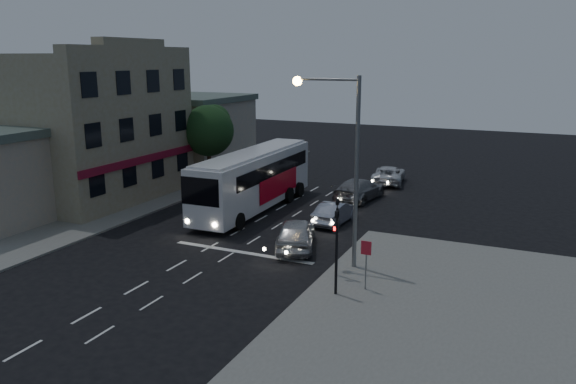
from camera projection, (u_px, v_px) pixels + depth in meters
The scene contains 16 objects.
ground at pixel (188, 259), 28.27m from camera, with size 120.00×120.00×0.00m, color black.
sidewalk_near at pixel (436, 348), 19.46m from camera, with size 12.00×24.00×0.12m, color slate.
sidewalk_far at pixel (101, 197), 40.58m from camera, with size 12.00×50.00×0.12m, color slate.
road_markings at pixel (243, 243), 30.67m from camera, with size 8.00×30.55×0.01m.
tour_bus at pixel (254, 178), 36.99m from camera, with size 3.06×12.85×3.93m.
car_suv at pixel (296, 233), 29.72m from camera, with size 1.93×4.81×1.64m, color #BCBCBD.
car_sedan_a at pixel (335, 213), 34.23m from camera, with size 1.43×4.09×1.35m, color #9FA3B6.
car_sedan_b at pixel (359, 189), 39.75m from camera, with size 2.18×5.37×1.56m, color gray.
car_sedan_c at pixel (389, 175), 45.14m from camera, with size 2.32×5.04×1.40m, color silver.
traffic_signal_main at pixel (337, 227), 25.31m from camera, with size 0.25×0.35×4.10m.
traffic_signal_side at pixel (337, 242), 23.28m from camera, with size 0.18×0.15×4.10m.
regulatory_sign at pixel (366, 257), 23.92m from camera, with size 0.45×0.12×2.20m.
streetlight at pixel (344, 150), 25.90m from camera, with size 3.32×0.44×9.00m.
main_building at pixel (85, 126), 39.78m from camera, with size 10.12×12.00×11.00m.
low_building_north at pixel (189, 131), 50.62m from camera, with size 9.40×9.40×6.50m.
street_tree at pixel (208, 128), 43.82m from camera, with size 4.00×4.00×6.20m.
Camera 1 is at (15.67, -22.18, 9.89)m, focal length 35.00 mm.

